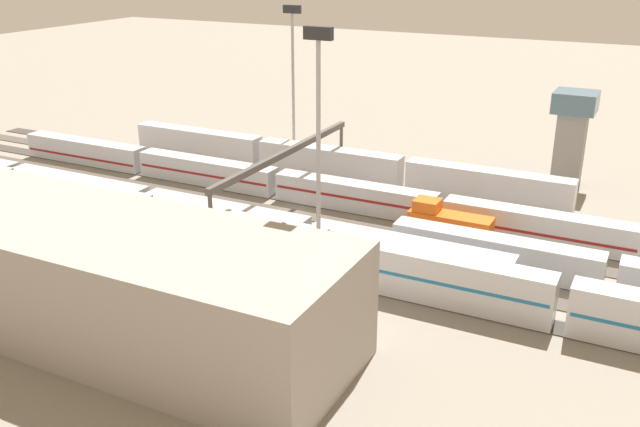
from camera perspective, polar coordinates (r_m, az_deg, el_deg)
The scene contains 19 objects.
ground_plane at distance 94.17m, azimuth -2.56°, elevation 0.03°, with size 400.00×400.00×0.00m, color gray.
track_bed_0 at distance 106.69m, azimuth 1.37°, elevation 2.65°, with size 140.00×2.80×0.12m, color #3D3833.
track_bed_1 at distance 102.44m, azimuth 0.17°, elevation 1.86°, with size 140.00×2.80×0.12m, color #4C443D.
track_bed_2 at distance 98.25m, azimuth -1.14°, elevation 1.00°, with size 140.00×2.80×0.12m, color #3D3833.
track_bed_3 at distance 94.15m, azimuth -2.56°, elevation 0.06°, with size 140.00×2.80×0.12m, color #4C443D.
track_bed_4 at distance 90.14m, azimuth -4.11°, elevation -0.96°, with size 140.00×2.80×0.12m, color #3D3833.
track_bed_5 at distance 86.23m, azimuth -5.81°, elevation -2.07°, with size 140.00×2.80×0.12m, color #4C443D.
track_bed_6 at distance 82.44m, azimuth -7.66°, elevation -3.29°, with size 140.00×2.80×0.12m, color #3D3833.
train_on_track_5 at distance 94.42m, azimuth -13.93°, elevation 0.75°, with size 95.60×3.06×3.80m.
train_on_track_6 at distance 80.78m, azimuth -7.02°, elevation -1.81°, with size 119.80×3.06×5.00m.
train_on_track_4 at distance 78.26m, azimuth 22.66°, elevation -4.64°, with size 47.20×3.00×3.80m.
train_on_track_3 at distance 85.48m, azimuth 10.37°, elevation -1.01°, with size 10.00×3.00×5.00m.
train_on_track_0 at distance 106.42m, azimuth 0.77°, elevation 4.06°, with size 71.40×3.00×5.00m.
train_on_track_2 at distance 99.75m, azimuth -3.51°, elevation 2.46°, with size 95.60×3.06×3.80m.
light_mast_0 at distance 109.61m, azimuth -2.23°, elevation 11.91°, with size 2.80×0.70×25.35m.
light_mast_1 at distance 67.24m, azimuth -0.13°, elevation 6.73°, with size 2.80×0.70×26.89m.
signal_gantry at distance 91.84m, azimuth -2.80°, elevation 4.52°, with size 0.70×35.00×8.80m.
maintenance_shed at distance 70.32m, azimuth -20.11°, elevation -4.16°, with size 57.46×15.48×10.76m, color #9E9389.
control_tower at distance 109.66m, azimuth 19.82°, elevation 6.33°, with size 6.00×6.00×14.02m.
Camera 1 is at (-43.32, 76.43, 33.92)m, focal length 39.27 mm.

